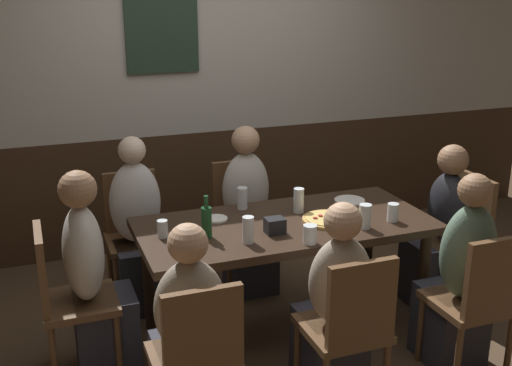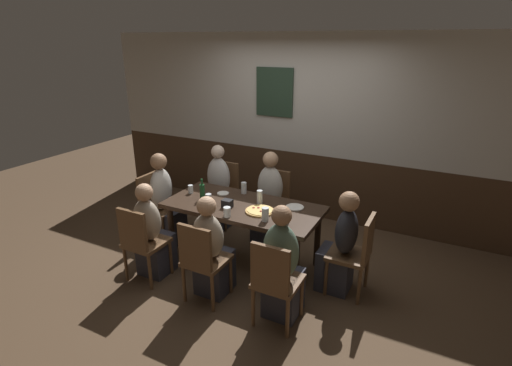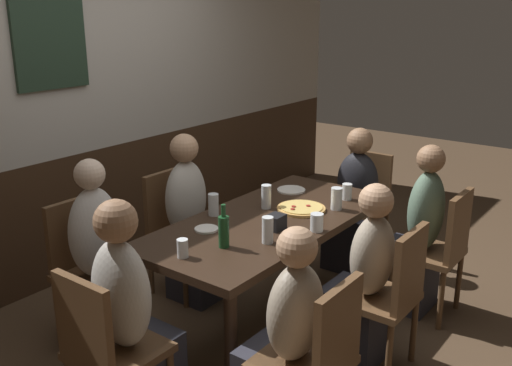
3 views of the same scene
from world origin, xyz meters
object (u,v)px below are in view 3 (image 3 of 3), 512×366
(chair_head_west, at_px, (105,347))
(dining_table, at_px, (269,231))
(chair_mid_far, at_px, (175,226))
(chair_head_east, at_px, (363,201))
(person_mid_far, at_px, (192,230))
(chair_left_near, at_px, (316,357))
(person_right_near, at_px, (417,242))
(chair_left_far, at_px, (86,263))
(condiment_caddy, at_px, (276,222))
(chair_mid_near, at_px, (390,291))
(tumbler_short, at_px, (266,197))
(plate_white_large, at_px, (291,190))
(tumbler_water, at_px, (213,205))
(beer_glass_tall, at_px, (316,224))
(pint_glass_pale, at_px, (347,193))
(person_head_east, at_px, (353,209))
(person_mid_near, at_px, (363,289))
(plate_white_small, at_px, (206,229))
(pint_glass_stout, at_px, (336,200))
(person_left_far, at_px, (103,270))
(beer_bottle_green, at_px, (224,231))
(person_left_near, at_px, (286,351))
(pizza, at_px, (301,208))
(highball_clear, at_px, (183,249))

(chair_head_west, bearing_deg, dining_table, 0.00)
(chair_mid_far, relative_size, chair_head_east, 1.00)
(chair_head_east, bearing_deg, person_mid_far, 152.92)
(chair_left_near, height_order, person_right_near, person_right_near)
(chair_left_far, distance_m, condiment_caddy, 1.20)
(person_right_near, bearing_deg, chair_mid_near, -168.28)
(tumbler_short, xyz_separation_m, condiment_caddy, (-0.27, -0.26, -0.03))
(person_right_near, relative_size, plate_white_large, 5.79)
(chair_left_far, relative_size, plate_white_large, 4.38)
(tumbler_water, height_order, beer_glass_tall, tumbler_water)
(pint_glass_pale, xyz_separation_m, beer_glass_tall, (-0.62, -0.13, -0.00))
(chair_head_west, distance_m, chair_left_near, 0.98)
(dining_table, xyz_separation_m, person_mid_far, (-0.00, 0.67, -0.16))
(chair_head_east, xyz_separation_m, condiment_caddy, (-1.43, -0.14, 0.29))
(chair_head_west, xyz_separation_m, person_head_east, (2.44, 0.00, -0.02))
(chair_mid_near, height_order, person_mid_near, person_mid_near)
(tumbler_short, bearing_deg, chair_left_far, 142.89)
(plate_white_small, bearing_deg, tumbler_water, 31.09)
(chair_head_west, height_order, pint_glass_stout, pint_glass_stout)
(chair_left_far, relative_size, person_right_near, 0.76)
(person_mid_far, height_order, person_left_far, person_mid_far)
(chair_left_far, distance_m, beer_bottle_green, 0.99)
(chair_left_far, distance_m, person_left_near, 1.49)
(chair_left_far, xyz_separation_m, person_left_far, (0.00, -0.16, -0.00))
(person_head_east, height_order, beer_glass_tall, person_head_east)
(chair_head_east, height_order, person_left_far, person_left_far)
(person_left_near, bearing_deg, condiment_caddy, 38.65)
(chair_left_far, height_order, beer_bottle_green, beer_bottle_green)
(chair_mid_far, height_order, person_right_near, person_right_near)
(chair_mid_far, bearing_deg, pint_glass_pale, -59.36)
(chair_head_east, xyz_separation_m, tumbler_water, (-1.47, 0.31, 0.31))
(chair_left_near, distance_m, tumbler_short, 1.37)
(chair_left_far, bearing_deg, chair_mid_near, -64.74)
(chair_head_east, xyz_separation_m, pint_glass_stout, (-0.90, -0.25, 0.31))
(plate_white_small, distance_m, condiment_caddy, 0.41)
(chair_head_east, bearing_deg, chair_head_west, 180.00)
(pizza, relative_size, tumbler_water, 2.24)
(pint_glass_pale, xyz_separation_m, tumbler_short, (-0.47, 0.34, 0.03))
(chair_mid_far, bearing_deg, beer_bottle_green, -119.81)
(person_left_near, xyz_separation_m, pizza, (1.03, 0.59, 0.29))
(tumbler_water, xyz_separation_m, plate_white_large, (0.71, -0.11, -0.06))
(person_left_far, height_order, condiment_caddy, person_left_far)
(person_left_far, distance_m, beer_glass_tall, 1.31)
(plate_white_small, bearing_deg, person_mid_near, -65.77)
(dining_table, xyz_separation_m, beer_bottle_green, (-0.51, -0.06, 0.18))
(chair_left_far, height_order, person_left_near, person_left_near)
(chair_mid_far, distance_m, beer_bottle_green, 1.08)
(highball_clear, bearing_deg, plate_white_large, 7.66)
(chair_mid_far, relative_size, plate_white_large, 4.38)
(dining_table, xyz_separation_m, chair_left_far, (-0.78, 0.83, -0.16))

